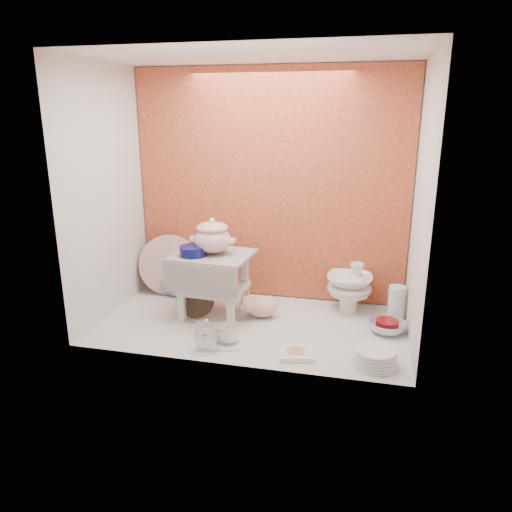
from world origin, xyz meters
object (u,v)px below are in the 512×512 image
Objects in this scene: floral_platter at (170,265)px; porcelain_tower at (349,287)px; step_stool at (214,285)px; mantel_clock at (207,334)px; soup_tureen at (212,236)px; crystal_bowl at (387,327)px; dinner_plate_stack at (375,357)px; plush_pig at (261,306)px; blue_white_vase at (178,277)px; gold_rim_teacup at (228,334)px.

floral_platter reaches higher than porcelain_tower.
step_stool is 0.47m from mantel_clock.
porcelain_tower is at bearing 18.16° from soup_tureen.
mantel_clock reaches higher than crystal_bowl.
soup_tureen is 0.63× the size of floral_platter.
floral_platter is at bearing 178.11° from porcelain_tower.
floral_platter reaches higher than dinner_plate_stack.
mantel_clock is at bearing -54.92° from floral_platter.
mantel_clock is (0.10, -0.44, -0.42)m from soup_tureen.
plush_pig is (0.29, 0.04, -0.44)m from soup_tureen.
blue_white_vase is 1.94× the size of gold_rim_teacup.
mantel_clock reaches higher than dinner_plate_stack.
mantel_clock is 0.51m from plush_pig.
plush_pig is (0.29, 0.04, -0.13)m from step_stool.
soup_tureen is 0.61m from gold_rim_teacup.
blue_white_vase reaches higher than mantel_clock.
porcelain_tower is (0.70, 0.71, 0.08)m from mantel_clock.
gold_rim_teacup is (0.09, 0.08, -0.02)m from mantel_clock.
gold_rim_teacup is (0.56, -0.66, -0.06)m from blue_white_vase.
floral_platter reaches higher than blue_white_vase.
blue_white_vase is at bearing 130.45° from gold_rim_teacup.
gold_rim_teacup reaches higher than crystal_bowl.
floral_platter is 1.67× the size of plush_pig.
step_stool is 0.85m from porcelain_tower.
crystal_bowl is at bearing 4.22° from step_stool.
mantel_clock is (0.47, -0.74, -0.04)m from blue_white_vase.
blue_white_vase is at bearing 151.99° from dinner_plate_stack.
plush_pig is at bearing 176.88° from crystal_bowl.
step_stool is 3.64× the size of gold_rim_teacup.
step_stool is at bearing 179.81° from crystal_bowl.
blue_white_vase is at bearing 178.42° from porcelain_tower.
crystal_bowl is (0.75, -0.04, -0.04)m from plush_pig.
crystal_bowl is at bearing -49.19° from porcelain_tower.
porcelain_tower is at bearing 22.74° from step_stool.
gold_rim_teacup is at bearing 42.45° from mantel_clock.
porcelain_tower is at bearing -1.89° from floral_platter.
plush_pig is at bearing 76.88° from gold_rim_teacup.
soup_tureen reaches higher than plush_pig.
step_stool is 1.74× the size of soup_tureen.
mantel_clock is at bearing -132.40° from plush_pig.
mantel_clock reaches higher than plush_pig.
soup_tureen reaches higher than mantel_clock.
step_stool is 1.87× the size of blue_white_vase.
porcelain_tower is (0.81, 0.27, -0.35)m from soup_tureen.
mantel_clock reaches higher than gold_rim_teacup.
blue_white_vase reaches higher than plush_pig.
blue_white_vase is 1.44m from crystal_bowl.
porcelain_tower reaches higher than plush_pig.
dinner_plate_stack is at bearing -22.99° from soup_tureen.
blue_white_vase is at bearing 123.10° from mantel_clock.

